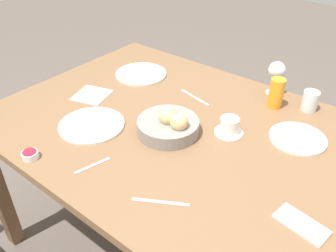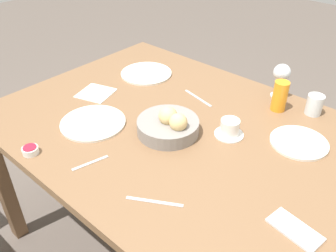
{
  "view_description": "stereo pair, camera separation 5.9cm",
  "coord_description": "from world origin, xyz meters",
  "px_view_note": "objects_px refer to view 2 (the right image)",
  "views": [
    {
      "loc": [
        -0.73,
        0.94,
        1.59
      ],
      "look_at": [
        -0.02,
        0.06,
        0.81
      ],
      "focal_mm": 38.0,
      "sensor_mm": 36.0,
      "label": 1
    },
    {
      "loc": [
        -0.77,
        0.91,
        1.59
      ],
      "look_at": [
        -0.02,
        0.06,
        0.81
      ],
      "focal_mm": 38.0,
      "sensor_mm": 36.0,
      "label": 2
    }
  ],
  "objects_px": {
    "juice_glass": "(280,96)",
    "napkin": "(96,93)",
    "water_tumbler": "(315,105)",
    "fork_silver": "(154,202)",
    "plate_near_right": "(146,73)",
    "wine_glass": "(282,74)",
    "bread_basket": "(169,125)",
    "plate_near_left": "(299,142)",
    "jam_bowl_berry": "(30,150)",
    "knife_silver": "(198,98)",
    "spoon_coffee": "(90,163)",
    "plate_far_center": "(93,123)",
    "cell_phone": "(295,230)",
    "coffee_cup": "(230,128)"
  },
  "relations": [
    {
      "from": "jam_bowl_berry",
      "to": "juice_glass",
      "type": "bearing_deg",
      "value": -121.12
    },
    {
      "from": "plate_far_center",
      "to": "fork_silver",
      "type": "xyz_separation_m",
      "value": [
        -0.48,
        0.14,
        -0.0
      ]
    },
    {
      "from": "plate_far_center",
      "to": "cell_phone",
      "type": "distance_m",
      "value": 0.85
    },
    {
      "from": "jam_bowl_berry",
      "to": "napkin",
      "type": "height_order",
      "value": "jam_bowl_berry"
    },
    {
      "from": "jam_bowl_berry",
      "to": "knife_silver",
      "type": "height_order",
      "value": "jam_bowl_berry"
    },
    {
      "from": "plate_near_left",
      "to": "water_tumbler",
      "type": "height_order",
      "value": "water_tumbler"
    },
    {
      "from": "plate_near_left",
      "to": "plate_near_right",
      "type": "relative_size",
      "value": 0.83
    },
    {
      "from": "plate_near_right",
      "to": "plate_near_left",
      "type": "bearing_deg",
      "value": 177.68
    },
    {
      "from": "bread_basket",
      "to": "plate_near_left",
      "type": "xyz_separation_m",
      "value": [
        -0.41,
        -0.27,
        -0.03
      ]
    },
    {
      "from": "knife_silver",
      "to": "bread_basket",
      "type": "bearing_deg",
      "value": 105.28
    },
    {
      "from": "plate_near_right",
      "to": "juice_glass",
      "type": "xyz_separation_m",
      "value": [
        -0.66,
        -0.13,
        0.06
      ]
    },
    {
      "from": "plate_near_right",
      "to": "juice_glass",
      "type": "bearing_deg",
      "value": -168.45
    },
    {
      "from": "cell_phone",
      "to": "water_tumbler",
      "type": "bearing_deg",
      "value": -70.9
    },
    {
      "from": "water_tumbler",
      "to": "bread_basket",
      "type": "bearing_deg",
      "value": 54.7
    },
    {
      "from": "plate_far_center",
      "to": "spoon_coffee",
      "type": "relative_size",
      "value": 1.97
    },
    {
      "from": "water_tumbler",
      "to": "fork_silver",
      "type": "relative_size",
      "value": 0.54
    },
    {
      "from": "bread_basket",
      "to": "napkin",
      "type": "xyz_separation_m",
      "value": [
        0.46,
        -0.01,
        -0.03
      ]
    },
    {
      "from": "bread_basket",
      "to": "jam_bowl_berry",
      "type": "xyz_separation_m",
      "value": [
        0.29,
        0.43,
        -0.02
      ]
    },
    {
      "from": "plate_near_left",
      "to": "spoon_coffee",
      "type": "xyz_separation_m",
      "value": [
        0.49,
        0.59,
        -0.0
      ]
    },
    {
      "from": "fork_silver",
      "to": "spoon_coffee",
      "type": "height_order",
      "value": "same"
    },
    {
      "from": "plate_near_left",
      "to": "coffee_cup",
      "type": "bearing_deg",
      "value": 29.55
    },
    {
      "from": "wine_glass",
      "to": "cell_phone",
      "type": "height_order",
      "value": "wine_glass"
    },
    {
      "from": "water_tumbler",
      "to": "napkin",
      "type": "height_order",
      "value": "water_tumbler"
    },
    {
      "from": "bread_basket",
      "to": "plate_near_left",
      "type": "height_order",
      "value": "bread_basket"
    },
    {
      "from": "wine_glass",
      "to": "knife_silver",
      "type": "relative_size",
      "value": 0.88
    },
    {
      "from": "plate_near_left",
      "to": "knife_silver",
      "type": "bearing_deg",
      "value": -1.84
    },
    {
      "from": "fork_silver",
      "to": "napkin",
      "type": "distance_m",
      "value": 0.74
    },
    {
      "from": "knife_silver",
      "to": "coffee_cup",
      "type": "bearing_deg",
      "value": 151.21
    },
    {
      "from": "plate_far_center",
      "to": "jam_bowl_berry",
      "type": "bearing_deg",
      "value": 86.24
    },
    {
      "from": "juice_glass",
      "to": "jam_bowl_berry",
      "type": "bearing_deg",
      "value": 58.88
    },
    {
      "from": "plate_near_right",
      "to": "plate_far_center",
      "type": "relative_size",
      "value": 0.98
    },
    {
      "from": "cell_phone",
      "to": "plate_near_right",
      "type": "bearing_deg",
      "value": -22.92
    },
    {
      "from": "plate_near_left",
      "to": "plate_far_center",
      "type": "height_order",
      "value": "same"
    },
    {
      "from": "plate_far_center",
      "to": "coffee_cup",
      "type": "distance_m",
      "value": 0.55
    },
    {
      "from": "knife_silver",
      "to": "napkin",
      "type": "relative_size",
      "value": 0.97
    },
    {
      "from": "jam_bowl_berry",
      "to": "fork_silver",
      "type": "bearing_deg",
      "value": -165.93
    },
    {
      "from": "plate_near_left",
      "to": "coffee_cup",
      "type": "relative_size",
      "value": 1.89
    },
    {
      "from": "plate_near_right",
      "to": "wine_glass",
      "type": "bearing_deg",
      "value": -158.18
    },
    {
      "from": "knife_silver",
      "to": "spoon_coffee",
      "type": "height_order",
      "value": "same"
    },
    {
      "from": "jam_bowl_berry",
      "to": "fork_silver",
      "type": "height_order",
      "value": "jam_bowl_berry"
    },
    {
      "from": "plate_far_center",
      "to": "water_tumbler",
      "type": "bearing_deg",
      "value": -133.49
    },
    {
      "from": "plate_near_left",
      "to": "plate_far_center",
      "type": "xyz_separation_m",
      "value": [
        0.68,
        0.43,
        0.0
      ]
    },
    {
      "from": "juice_glass",
      "to": "napkin",
      "type": "height_order",
      "value": "juice_glass"
    },
    {
      "from": "bread_basket",
      "to": "cell_phone",
      "type": "bearing_deg",
      "value": 168.51
    },
    {
      "from": "fork_silver",
      "to": "knife_silver",
      "type": "relative_size",
      "value": 0.9
    },
    {
      "from": "plate_near_right",
      "to": "napkin",
      "type": "relative_size",
      "value": 1.4
    },
    {
      "from": "plate_near_right",
      "to": "fork_silver",
      "type": "xyz_separation_m",
      "value": [
        -0.63,
        0.61,
        -0.0
      ]
    },
    {
      "from": "spoon_coffee",
      "to": "wine_glass",
      "type": "bearing_deg",
      "value": -106.92
    },
    {
      "from": "jam_bowl_berry",
      "to": "plate_far_center",
      "type": "bearing_deg",
      "value": -93.76
    },
    {
      "from": "jam_bowl_berry",
      "to": "water_tumbler",
      "type": "bearing_deg",
      "value": -124.79
    }
  ]
}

